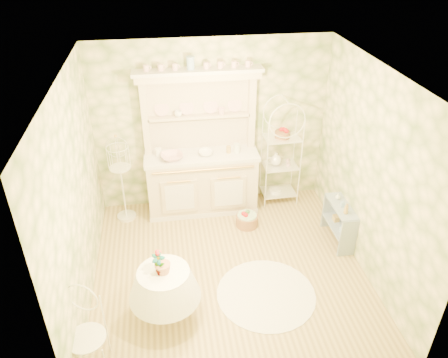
{
  "coord_description": "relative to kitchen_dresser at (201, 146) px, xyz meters",
  "views": [
    {
      "loc": [
        -0.73,
        -4.4,
        4.13
      ],
      "look_at": [
        0.0,
        0.5,
        1.15
      ],
      "focal_mm": 35.0,
      "sensor_mm": 36.0,
      "label": 1
    }
  ],
  "objects": [
    {
      "name": "cup_left",
      "position": [
        -0.31,
        0.16,
        0.47
      ],
      "size": [
        0.14,
        0.14,
        0.09
      ],
      "primitive_type": "imported",
      "rotation": [
        0.0,
        0.0,
        0.22
      ],
      "color": "white",
      "rests_on": "kitchen_dresser"
    },
    {
      "name": "bowl_floral",
      "position": [
        -0.45,
        -0.1,
        -0.13
      ],
      "size": [
        0.38,
        0.38,
        0.08
      ],
      "primitive_type": "imported",
      "rotation": [
        0.0,
        0.0,
        0.16
      ],
      "color": "white",
      "rests_on": "kitchen_dresser"
    },
    {
      "name": "kitchen_dresser",
      "position": [
        0.0,
        0.0,
        0.0
      ],
      "size": [
        1.87,
        0.61,
        2.29
      ],
      "primitive_type": "cube",
      "color": "beige",
      "rests_on": "floor"
    },
    {
      "name": "wall_right",
      "position": [
        2.0,
        -1.52,
        0.21
      ],
      "size": [
        3.6,
        3.6,
        0.0
      ],
      "primitive_type": "plane",
      "color": "#F8E6B9",
      "rests_on": "floor"
    },
    {
      "name": "round_table",
      "position": [
        -0.67,
        -2.2,
        -0.81
      ],
      "size": [
        0.75,
        0.75,
        0.66
      ],
      "primitive_type": "cylinder",
      "rotation": [
        0.0,
        0.0,
        0.29
      ],
      "color": "white",
      "rests_on": "floor"
    },
    {
      "name": "bottle_blue",
      "position": [
        1.88,
        -1.14,
        -0.49
      ],
      "size": [
        0.06,
        0.06,
        0.11
      ],
      "primitive_type": "imported",
      "rotation": [
        0.0,
        0.0,
        -0.13
      ],
      "color": "#84A9CF",
      "rests_on": "side_shelf"
    },
    {
      "name": "wall_left",
      "position": [
        -1.6,
        -1.52,
        0.21
      ],
      "size": [
        3.6,
        3.6,
        0.0
      ],
      "primitive_type": "plane",
      "color": "#F8E6B9",
      "rests_on": "floor"
    },
    {
      "name": "bottle_glass",
      "position": [
        1.88,
        -0.94,
        -0.5
      ],
      "size": [
        0.08,
        0.08,
        0.1
      ],
      "primitive_type": "imported",
      "rotation": [
        0.0,
        0.0,
        0.02
      ],
      "color": "silver",
      "rests_on": "side_shelf"
    },
    {
      "name": "bakers_rack",
      "position": [
        1.29,
        0.09,
        -0.31
      ],
      "size": [
        0.53,
        0.38,
        1.67
      ],
      "primitive_type": "cube",
      "rotation": [
        0.0,
        0.0,
        0.02
      ],
      "color": "white",
      "rests_on": "floor"
    },
    {
      "name": "bottle_amber",
      "position": [
        1.86,
        -1.3,
        -0.46
      ],
      "size": [
        0.08,
        0.08,
        0.16
      ],
      "primitive_type": "imported",
      "rotation": [
        0.0,
        0.0,
        0.37
      ],
      "color": "#B09143",
      "rests_on": "side_shelf"
    },
    {
      "name": "bowl_white",
      "position": [
        0.07,
        -0.04,
        -0.13
      ],
      "size": [
        0.23,
        0.23,
        0.07
      ],
      "primitive_type": "imported",
      "rotation": [
        0.0,
        0.0,
        0.02
      ],
      "color": "white",
      "rests_on": "kitchen_dresser"
    },
    {
      "name": "wall_front",
      "position": [
        0.2,
        -3.32,
        0.21
      ],
      "size": [
        3.6,
        3.6,
        0.0
      ],
      "primitive_type": "plane",
      "color": "#F8E6B9",
      "rests_on": "floor"
    },
    {
      "name": "potted_geranium",
      "position": [
        -0.71,
        -2.24,
        -0.3
      ],
      "size": [
        0.18,
        0.16,
        0.3
      ],
      "primitive_type": "imported",
      "rotation": [
        0.0,
        0.0,
        -0.35
      ],
      "color": "#3F7238",
      "rests_on": "round_table"
    },
    {
      "name": "cup_right",
      "position": [
        0.34,
        0.15,
        0.47
      ],
      "size": [
        0.12,
        0.12,
        0.1
      ],
      "primitive_type": "imported",
      "rotation": [
        0.0,
        0.0,
        0.05
      ],
      "color": "white",
      "rests_on": "kitchen_dresser"
    },
    {
      "name": "ceiling",
      "position": [
        0.2,
        -1.52,
        1.56
      ],
      "size": [
        3.6,
        3.6,
        0.0
      ],
      "primitive_type": "plane",
      "color": "white",
      "rests_on": "floor"
    },
    {
      "name": "lace_rug",
      "position": [
        0.59,
        -2.03,
        -1.14
      ],
      "size": [
        1.47,
        1.47,
        0.01
      ],
      "primitive_type": "cylinder",
      "rotation": [
        0.0,
        0.0,
        0.18
      ],
      "color": "white",
      "rests_on": "floor"
    },
    {
      "name": "birdcage_stand",
      "position": [
        -1.23,
        -0.07,
        -0.45
      ],
      "size": [
        0.36,
        0.36,
        1.39
      ],
      "primitive_type": "cube",
      "rotation": [
        0.0,
        0.0,
        -0.12
      ],
      "color": "white",
      "rests_on": "floor"
    },
    {
      "name": "wall_back",
      "position": [
        0.2,
        0.28,
        0.21
      ],
      "size": [
        3.6,
        3.6,
        0.0
      ],
      "primitive_type": "plane",
      "color": "#F8E6B9",
      "rests_on": "floor"
    },
    {
      "name": "floor_basket",
      "position": [
        0.63,
        -0.57,
        -1.03
      ],
      "size": [
        0.46,
        0.46,
        0.24
      ],
      "primitive_type": "cylinder",
      "rotation": [
        0.0,
        0.0,
        0.32
      ],
      "color": "#9D6E47",
      "rests_on": "floor"
    },
    {
      "name": "side_shelf",
      "position": [
        1.88,
        -1.11,
        -0.85
      ],
      "size": [
        0.34,
        0.72,
        0.6
      ],
      "primitive_type": "cube",
      "rotation": [
        0.0,
        0.0,
        -0.11
      ],
      "color": "#8A9DB1",
      "rests_on": "floor"
    },
    {
      "name": "cafe_chair",
      "position": [
        -1.48,
        -2.77,
        -0.69
      ],
      "size": [
        0.54,
        0.54,
        0.9
      ],
      "primitive_type": "cube",
      "rotation": [
        0.0,
        0.0,
        -0.39
      ],
      "color": "white",
      "rests_on": "floor"
    },
    {
      "name": "floor",
      "position": [
        0.2,
        -1.52,
        -1.15
      ],
      "size": [
        3.6,
        3.6,
        0.0
      ],
      "primitive_type": "plane",
      "color": "tan",
      "rests_on": "ground"
    }
  ]
}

